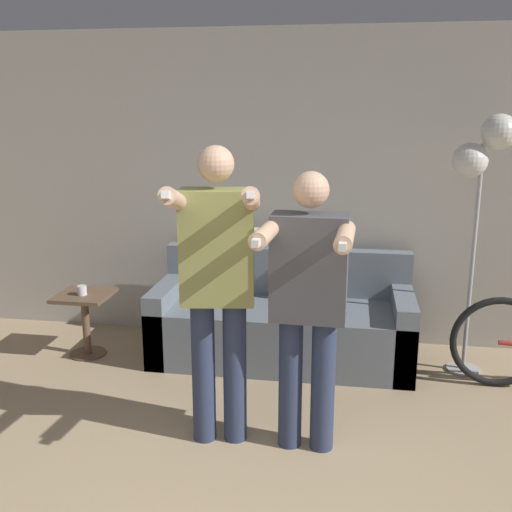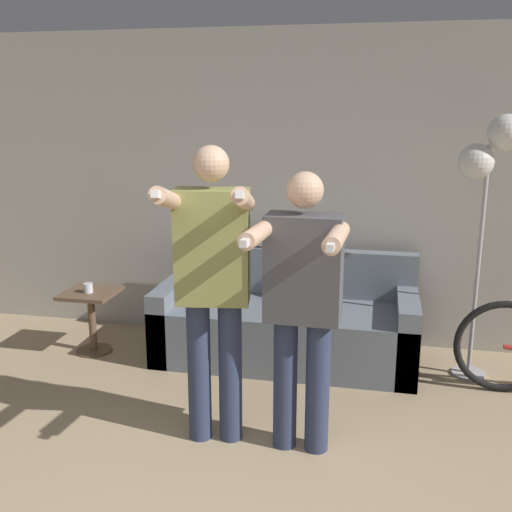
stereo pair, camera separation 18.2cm
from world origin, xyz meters
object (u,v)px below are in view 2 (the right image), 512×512
object	(u,v)px
couch	(286,325)
person_left	(213,277)
cat	(263,236)
side_table	(91,309)
floor_lamp	(489,162)
cup	(88,288)
person_right	(303,297)

from	to	relation	value
couch	person_left	xyz separation A→B (m)	(-0.23, -1.29, 0.75)
cat	couch	bearing A→B (deg)	-50.33
cat	side_table	xyz separation A→B (m)	(-1.33, -0.50, -0.56)
floor_lamp	cat	bearing A→B (deg)	168.90
couch	cat	xyz separation A→B (m)	(-0.25, 0.30, 0.65)
cup	side_table	bearing A→B (deg)	95.09
cat	floor_lamp	distance (m)	1.83
couch	cup	distance (m)	1.62
couch	person_right	distance (m)	1.48
cat	side_table	world-z (taller)	cat
side_table	cat	bearing A→B (deg)	20.64
couch	cat	bearing A→B (deg)	129.67
couch	floor_lamp	xyz separation A→B (m)	(1.42, -0.03, 1.33)
cat	person_right	bearing A→B (deg)	-71.22
person_right	cat	distance (m)	1.68
person_left	person_right	size ratio (longest dim) A/B	1.08
cup	person_right	bearing A→B (deg)	-29.47
floor_lamp	cup	bearing A→B (deg)	-176.03
couch	cup	world-z (taller)	couch
person_right	floor_lamp	bearing A→B (deg)	49.92
person_left	cup	size ratio (longest dim) A/B	23.29
couch	cup	size ratio (longest dim) A/B	26.56
cup	person_left	bearing A→B (deg)	-38.02
cup	couch	bearing A→B (deg)	8.41
person_left	cat	xyz separation A→B (m)	(-0.02, 1.59, -0.10)
cat	side_table	distance (m)	1.53
side_table	cup	xyz separation A→B (m)	(0.00, -0.03, 0.19)
cat	cup	bearing A→B (deg)	-158.05
person_right	cat	size ratio (longest dim) A/B	3.41
side_table	floor_lamp	bearing A→B (deg)	3.32
person_right	cup	size ratio (longest dim) A/B	21.56
cat	floor_lamp	bearing A→B (deg)	-11.10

